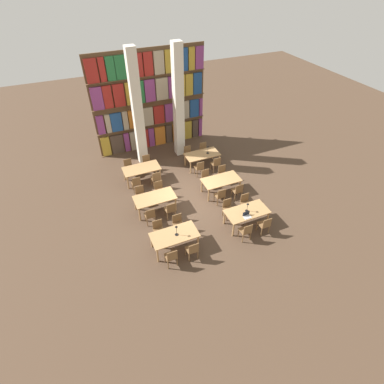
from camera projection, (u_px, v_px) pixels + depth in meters
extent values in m
plane|color=#4C3828|center=(190.00, 200.00, 14.22)|extent=(40.00, 40.00, 0.00)
cube|color=brown|center=(150.00, 101.00, 16.41)|extent=(6.32, 0.06, 5.50)
cube|color=brown|center=(154.00, 145.00, 18.15)|extent=(6.32, 0.35, 0.03)
cube|color=#B7932D|center=(106.00, 146.00, 16.89)|extent=(0.47, 0.20, 1.14)
cube|color=#47382D|center=(117.00, 144.00, 17.08)|extent=(0.68, 0.20, 1.14)
cube|color=#84387A|center=(127.00, 142.00, 17.25)|extent=(0.29, 0.20, 1.14)
cube|color=tan|center=(134.00, 140.00, 17.38)|extent=(0.43, 0.20, 1.14)
cube|color=maroon|center=(144.00, 139.00, 17.56)|extent=(0.57, 0.20, 1.14)
cube|color=#84387A|center=(151.00, 137.00, 17.70)|extent=(0.32, 0.20, 1.14)
cube|color=orange|center=(160.00, 135.00, 17.86)|extent=(0.62, 0.20, 1.14)
cube|color=#47382D|center=(169.00, 133.00, 18.04)|extent=(0.37, 0.20, 1.14)
cube|color=orange|center=(178.00, 132.00, 18.21)|extent=(0.64, 0.20, 1.14)
cube|color=#B7932D|center=(187.00, 130.00, 18.40)|extent=(0.54, 0.20, 1.14)
cube|color=#47382D|center=(195.00, 128.00, 18.56)|extent=(0.38, 0.20, 1.14)
cube|color=#84387A|center=(200.00, 127.00, 18.66)|extent=(0.21, 0.20, 1.14)
cube|color=brown|center=(153.00, 124.00, 17.27)|extent=(6.32, 0.35, 0.03)
cube|color=#84387A|center=(101.00, 125.00, 16.03)|extent=(0.37, 0.20, 1.05)
cube|color=tan|center=(108.00, 123.00, 16.15)|extent=(0.27, 0.20, 1.05)
cube|color=navy|center=(116.00, 122.00, 16.29)|extent=(0.60, 0.20, 1.05)
cube|color=tan|center=(125.00, 120.00, 16.44)|extent=(0.28, 0.20, 1.05)
cube|color=orange|center=(134.00, 119.00, 16.59)|extent=(0.62, 0.20, 1.05)
cube|color=tan|center=(147.00, 117.00, 16.81)|extent=(0.70, 0.20, 1.05)
cube|color=maroon|center=(159.00, 114.00, 17.03)|extent=(0.60, 0.20, 1.05)
cube|color=#84387A|center=(169.00, 113.00, 17.21)|extent=(0.47, 0.20, 1.05)
cube|color=#236B38|center=(176.00, 111.00, 17.35)|extent=(0.34, 0.20, 1.05)
cube|color=tan|center=(184.00, 110.00, 17.50)|extent=(0.60, 0.20, 1.05)
cube|color=navy|center=(194.00, 108.00, 17.69)|extent=(0.56, 0.20, 1.05)
cube|color=#84387A|center=(200.00, 107.00, 17.82)|extent=(0.19, 0.20, 1.05)
cube|color=brown|center=(150.00, 101.00, 16.40)|extent=(6.32, 0.35, 0.03)
cube|color=#84387A|center=(97.00, 98.00, 15.14)|extent=(0.57, 0.20, 1.18)
cube|color=maroon|center=(107.00, 97.00, 15.31)|extent=(0.45, 0.20, 1.18)
cube|color=maroon|center=(119.00, 95.00, 15.48)|extent=(0.56, 0.20, 1.18)
cube|color=#B7932D|center=(131.00, 93.00, 15.69)|extent=(0.61, 0.20, 1.18)
cube|color=#236B38|center=(141.00, 92.00, 15.85)|extent=(0.31, 0.20, 1.18)
cube|color=#84387A|center=(150.00, 90.00, 15.99)|extent=(0.56, 0.20, 1.18)
cube|color=tan|center=(162.00, 89.00, 16.20)|extent=(0.67, 0.20, 1.18)
cube|color=#84387A|center=(172.00, 87.00, 16.39)|extent=(0.51, 0.20, 1.18)
cube|color=#B7932D|center=(181.00, 86.00, 16.55)|extent=(0.39, 0.20, 1.18)
cube|color=#B7932D|center=(189.00, 84.00, 16.68)|extent=(0.43, 0.20, 1.18)
cube|color=navy|center=(197.00, 83.00, 16.83)|extent=(0.51, 0.20, 1.18)
cube|color=brown|center=(148.00, 76.00, 15.53)|extent=(6.32, 0.35, 0.03)
cube|color=maroon|center=(91.00, 71.00, 14.28)|extent=(0.58, 0.20, 1.15)
cube|color=maroon|center=(102.00, 70.00, 14.43)|extent=(0.29, 0.20, 1.15)
cube|color=#236B38|center=(110.00, 68.00, 14.56)|extent=(0.42, 0.20, 1.15)
cube|color=#236B38|center=(120.00, 67.00, 14.71)|extent=(0.52, 0.20, 1.15)
cube|color=tan|center=(129.00, 66.00, 14.83)|extent=(0.26, 0.20, 1.15)
cube|color=maroon|center=(137.00, 65.00, 14.96)|extent=(0.55, 0.20, 1.15)
cube|color=maroon|center=(148.00, 64.00, 15.14)|extent=(0.47, 0.20, 1.15)
cube|color=tan|center=(159.00, 62.00, 15.31)|extent=(0.54, 0.20, 1.15)
cube|color=#B7932D|center=(170.00, 61.00, 15.50)|extent=(0.57, 0.20, 1.15)
cube|color=navy|center=(182.00, 60.00, 15.70)|extent=(0.64, 0.20, 1.15)
cube|color=#B7932D|center=(191.00, 58.00, 15.86)|extent=(0.34, 0.20, 1.15)
cube|color=#84387A|center=(199.00, 57.00, 16.00)|extent=(0.47, 0.20, 1.15)
cube|color=silver|center=(137.00, 111.00, 14.90)|extent=(0.48, 0.48, 6.00)
cube|color=silver|center=(178.00, 104.00, 15.57)|extent=(0.48, 0.48, 6.00)
cube|color=tan|center=(174.00, 235.00, 11.52)|extent=(1.83, 0.93, 0.04)
cylinder|color=tan|center=(158.00, 255.00, 11.23)|extent=(0.07, 0.07, 0.72)
cylinder|color=tan|center=(198.00, 242.00, 11.74)|extent=(0.07, 0.07, 0.72)
cylinder|color=tan|center=(151.00, 241.00, 11.78)|extent=(0.07, 0.07, 0.72)
cylinder|color=tan|center=(190.00, 229.00, 12.29)|extent=(0.07, 0.07, 0.72)
cylinder|color=brown|center=(165.00, 258.00, 11.30)|extent=(0.04, 0.04, 0.43)
cylinder|color=brown|center=(174.00, 255.00, 11.41)|extent=(0.04, 0.04, 0.43)
cylinder|color=brown|center=(168.00, 265.00, 11.06)|extent=(0.04, 0.04, 0.43)
cylinder|color=brown|center=(177.00, 262.00, 11.17)|extent=(0.04, 0.04, 0.43)
cube|color=brown|center=(171.00, 256.00, 11.08)|extent=(0.42, 0.40, 0.04)
cube|color=brown|center=(172.00, 256.00, 10.80)|extent=(0.40, 0.03, 0.42)
cylinder|color=brown|center=(165.00, 237.00, 12.14)|extent=(0.04, 0.04, 0.43)
cylinder|color=brown|center=(157.00, 239.00, 12.03)|extent=(0.04, 0.04, 0.43)
cylinder|color=brown|center=(162.00, 231.00, 12.38)|extent=(0.04, 0.04, 0.43)
cylinder|color=brown|center=(154.00, 233.00, 12.27)|extent=(0.04, 0.04, 0.43)
cube|color=brown|center=(159.00, 231.00, 12.06)|extent=(0.42, 0.40, 0.04)
cube|color=brown|center=(157.00, 224.00, 12.04)|extent=(0.40, 0.03, 0.42)
cylinder|color=brown|center=(186.00, 251.00, 11.56)|extent=(0.04, 0.04, 0.43)
cylinder|color=brown|center=(194.00, 248.00, 11.67)|extent=(0.04, 0.04, 0.43)
cylinder|color=brown|center=(189.00, 258.00, 11.31)|extent=(0.04, 0.04, 0.43)
cylinder|color=brown|center=(198.00, 255.00, 11.42)|extent=(0.04, 0.04, 0.43)
cube|color=brown|center=(192.00, 249.00, 11.34)|extent=(0.42, 0.40, 0.04)
cube|color=brown|center=(194.00, 249.00, 11.06)|extent=(0.40, 0.03, 0.42)
cylinder|color=brown|center=(184.00, 230.00, 12.40)|extent=(0.04, 0.04, 0.43)
cylinder|color=brown|center=(176.00, 233.00, 12.29)|extent=(0.04, 0.04, 0.43)
cylinder|color=brown|center=(181.00, 225.00, 12.64)|extent=(0.04, 0.04, 0.43)
cylinder|color=brown|center=(173.00, 228.00, 12.53)|extent=(0.04, 0.04, 0.43)
cube|color=brown|center=(179.00, 225.00, 12.32)|extent=(0.42, 0.40, 0.04)
cube|color=brown|center=(177.00, 218.00, 12.30)|extent=(0.40, 0.03, 0.42)
cylinder|color=black|center=(177.00, 235.00, 11.49)|extent=(0.14, 0.14, 0.01)
cylinder|color=black|center=(176.00, 231.00, 11.36)|extent=(0.02, 0.02, 0.41)
cone|color=black|center=(176.00, 226.00, 11.21)|extent=(0.11, 0.11, 0.07)
cube|color=tan|center=(247.00, 211.00, 12.53)|extent=(1.83, 0.93, 0.04)
cylinder|color=tan|center=(233.00, 230.00, 12.24)|extent=(0.07, 0.07, 0.72)
cylinder|color=tan|center=(268.00, 218.00, 12.75)|extent=(0.07, 0.07, 0.72)
cylinder|color=tan|center=(224.00, 218.00, 12.79)|extent=(0.07, 0.07, 0.72)
cylinder|color=tan|center=(258.00, 207.00, 13.30)|extent=(0.07, 0.07, 0.72)
cylinder|color=brown|center=(238.00, 233.00, 12.30)|extent=(0.04, 0.04, 0.43)
cylinder|color=brown|center=(246.00, 230.00, 12.40)|extent=(0.04, 0.04, 0.43)
cylinder|color=brown|center=(243.00, 239.00, 12.05)|extent=(0.04, 0.04, 0.43)
cylinder|color=brown|center=(250.00, 236.00, 12.16)|extent=(0.04, 0.04, 0.43)
cube|color=brown|center=(245.00, 230.00, 12.08)|extent=(0.42, 0.40, 0.04)
cube|color=brown|center=(248.00, 230.00, 11.80)|extent=(0.40, 0.03, 0.42)
cylinder|color=brown|center=(234.00, 215.00, 13.14)|extent=(0.04, 0.04, 0.43)
cylinder|color=brown|center=(226.00, 217.00, 13.03)|extent=(0.04, 0.04, 0.43)
cylinder|color=brown|center=(230.00, 210.00, 13.38)|extent=(0.04, 0.04, 0.43)
cylinder|color=brown|center=(223.00, 212.00, 13.27)|extent=(0.04, 0.04, 0.43)
cube|color=brown|center=(229.00, 209.00, 13.05)|extent=(0.42, 0.40, 0.04)
cube|color=brown|center=(227.00, 203.00, 13.04)|extent=(0.40, 0.03, 0.42)
cylinder|color=brown|center=(257.00, 227.00, 12.57)|extent=(0.04, 0.04, 0.43)
cylinder|color=brown|center=(264.00, 224.00, 12.68)|extent=(0.04, 0.04, 0.43)
cylinder|color=brown|center=(261.00, 232.00, 12.33)|extent=(0.04, 0.04, 0.43)
cylinder|color=brown|center=(269.00, 230.00, 12.44)|extent=(0.04, 0.04, 0.43)
cube|color=brown|center=(264.00, 224.00, 12.35)|extent=(0.42, 0.40, 0.04)
cube|color=brown|center=(267.00, 223.00, 12.07)|extent=(0.40, 0.03, 0.42)
cylinder|color=brown|center=(251.00, 209.00, 13.41)|extent=(0.04, 0.04, 0.43)
cylinder|color=brown|center=(244.00, 211.00, 13.30)|extent=(0.04, 0.04, 0.43)
cylinder|color=brown|center=(247.00, 204.00, 13.65)|extent=(0.04, 0.04, 0.43)
cylinder|color=brown|center=(240.00, 207.00, 13.54)|extent=(0.04, 0.04, 0.43)
cube|color=brown|center=(246.00, 204.00, 13.33)|extent=(0.42, 0.40, 0.04)
cube|color=brown|center=(245.00, 197.00, 13.31)|extent=(0.40, 0.03, 0.42)
cylinder|color=black|center=(247.00, 211.00, 12.52)|extent=(0.14, 0.14, 0.01)
cylinder|color=black|center=(247.00, 208.00, 12.40)|extent=(0.02, 0.02, 0.36)
cone|color=black|center=(248.00, 204.00, 12.27)|extent=(0.11, 0.11, 0.07)
cube|color=silver|center=(247.00, 217.00, 12.24)|extent=(0.32, 0.22, 0.01)
cube|color=black|center=(246.00, 213.00, 12.25)|extent=(0.32, 0.01, 0.20)
cube|color=tan|center=(155.00, 197.00, 13.23)|extent=(1.83, 0.93, 0.04)
cylinder|color=tan|center=(140.00, 214.00, 12.94)|extent=(0.07, 0.07, 0.72)
cylinder|color=tan|center=(176.00, 204.00, 13.45)|extent=(0.07, 0.07, 0.72)
cylinder|color=tan|center=(135.00, 203.00, 13.49)|extent=(0.07, 0.07, 0.72)
cylinder|color=tan|center=(170.00, 194.00, 14.00)|extent=(0.07, 0.07, 0.72)
cylinder|color=brown|center=(145.00, 217.00, 13.00)|extent=(0.04, 0.04, 0.43)
cylinder|color=brown|center=(153.00, 215.00, 13.11)|extent=(0.04, 0.04, 0.43)
cylinder|color=brown|center=(147.00, 223.00, 12.75)|extent=(0.04, 0.04, 0.43)
cylinder|color=brown|center=(155.00, 220.00, 12.86)|extent=(0.04, 0.04, 0.43)
cube|color=brown|center=(150.00, 215.00, 12.78)|extent=(0.42, 0.40, 0.04)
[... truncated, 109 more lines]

